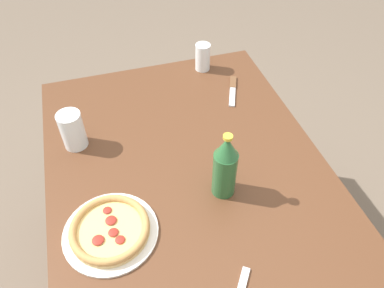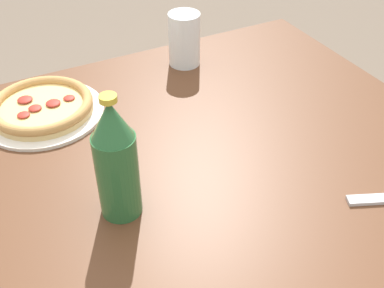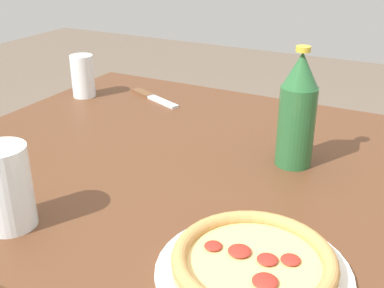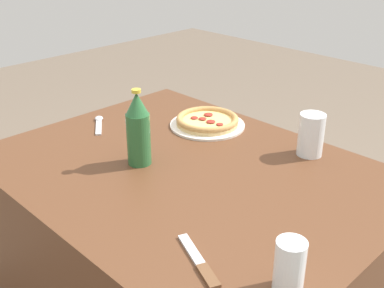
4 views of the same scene
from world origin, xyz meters
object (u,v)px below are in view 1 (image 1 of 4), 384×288
(glass_cola, at_px, (73,132))
(glass_lemonade, at_px, (203,58))
(pizza_margherita, at_px, (110,230))
(beer_bottle, at_px, (225,166))
(knife, at_px, (233,90))

(glass_cola, relative_size, glass_lemonade, 1.17)
(pizza_margherita, xyz_separation_m, glass_lemonade, (0.69, -0.49, 0.04))
(glass_lemonade, relative_size, beer_bottle, 0.49)
(glass_lemonade, xyz_separation_m, beer_bottle, (-0.64, 0.14, 0.06))
(glass_lemonade, distance_m, beer_bottle, 0.65)
(glass_lemonade, height_order, beer_bottle, beer_bottle)
(glass_cola, height_order, knife, glass_cola)
(beer_bottle, bearing_deg, knife, -24.45)
(knife, bearing_deg, beer_bottle, 155.55)
(pizza_margherita, height_order, knife, pizza_margherita)
(glass_cola, height_order, beer_bottle, beer_bottle)
(glass_cola, bearing_deg, beer_bottle, -128.42)
(beer_bottle, bearing_deg, glass_cola, 51.58)
(beer_bottle, relative_size, knife, 1.28)
(glass_cola, relative_size, beer_bottle, 0.57)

